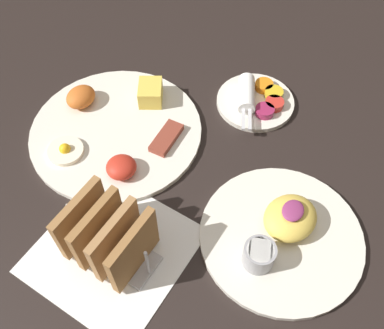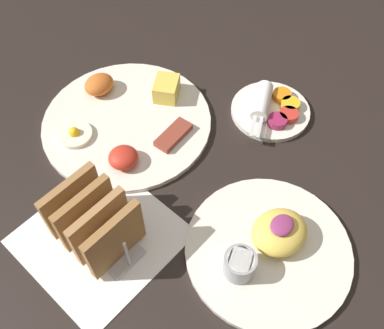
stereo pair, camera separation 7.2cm
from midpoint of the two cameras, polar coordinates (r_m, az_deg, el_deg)
The scene contains 6 objects.
ground_plane at distance 0.75m, azimuth -1.56°, elevation -0.39°, with size 3.00×3.00×0.00m, color black.
napkin_flat at distance 0.69m, azimuth -13.53°, elevation -11.30°, with size 0.22×0.22×0.00m.
plate_breakfast at distance 0.81m, azimuth -12.66°, elevation 4.55°, with size 0.32×0.32×0.05m.
plate_condiments at distance 0.85m, azimuth 6.10°, elevation 8.46°, with size 0.17×0.15×0.04m.
plate_foreground at distance 0.68m, azimuth 8.87°, elevation -9.26°, with size 0.26×0.26×0.06m.
toast_rack at distance 0.65m, azimuth -14.38°, elevation -9.44°, with size 0.10×0.15×0.10m.
Camera 1 is at (-0.38, -0.22, 0.62)m, focal length 40.00 mm.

